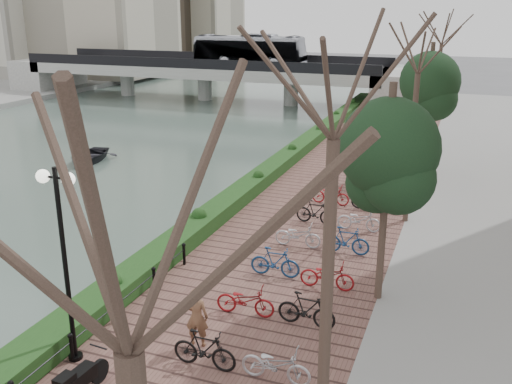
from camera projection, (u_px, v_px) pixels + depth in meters
The scene contains 11 objects.
river_water at pixel (81, 142), 39.46m from camera, with size 30.00×130.00×0.02m, color #4E6256.
promenade at pixel (320, 204), 26.35m from camera, with size 8.00×75.00×0.50m, color brown.
hedge at pixel (269, 171), 29.54m from camera, with size 1.10×56.00×0.60m, color #173814.
chain_fence at pixel (44, 372), 13.24m from camera, with size 0.10×14.10×0.70m.
lamppost at pixel (61, 225), 13.23m from camera, with size 1.02×0.32×5.00m.
motorcycle at pixel (80, 379), 12.75m from camera, with size 0.49×1.55×0.97m, color black, non-canonical shape.
pedestrian at pixel (197, 317), 14.66m from camera, with size 0.60×0.39×1.65m, color brown.
bicycle_parking at pixel (300, 269), 18.16m from camera, with size 2.40×17.32×1.00m.
street_trees at pixel (401, 166), 19.65m from camera, with size 3.20×37.12×6.80m.
bridge at pixel (213, 66), 55.89m from camera, with size 36.00×10.77×6.50m.
boat at pixel (88, 156), 34.24m from camera, with size 2.65×3.71×0.77m, color #222228.
Camera 1 is at (9.99, -6.83, 8.92)m, focal length 40.00 mm.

